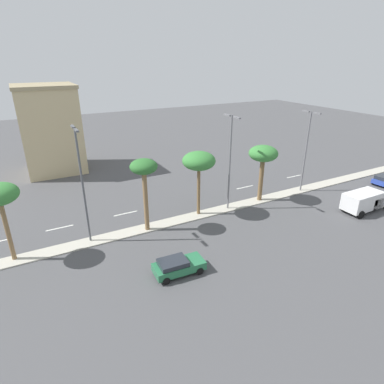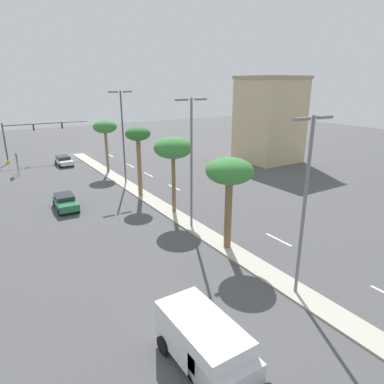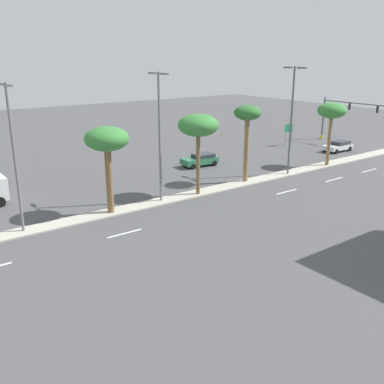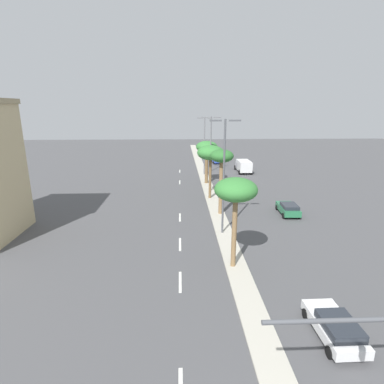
% 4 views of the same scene
% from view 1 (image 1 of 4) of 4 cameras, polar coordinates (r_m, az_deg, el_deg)
% --- Properties ---
extents(ground_plane, '(160.00, 160.00, 0.00)m').
position_cam_1_polar(ground_plane, '(38.66, 6.13, -3.00)').
color(ground_plane, '#4C4C4F').
extents(median_curb, '(1.80, 97.12, 0.12)m').
position_cam_1_polar(median_curb, '(45.17, 17.56, 0.03)').
color(median_curb, '#B7B2A3').
rests_on(median_curb, ground).
extents(lane_stripe_rear, '(0.20, 2.80, 0.01)m').
position_cam_1_polar(lane_stripe_rear, '(37.08, -22.62, -5.97)').
color(lane_stripe_rear, silver).
rests_on(lane_stripe_rear, ground).
extents(lane_stripe_left, '(0.20, 2.80, 0.01)m').
position_cam_1_polar(lane_stripe_left, '(38.10, -11.83, -3.78)').
color(lane_stripe_left, silver).
rests_on(lane_stripe_left, ground).
extents(lane_stripe_near, '(0.20, 2.80, 0.01)m').
position_cam_1_polar(lane_stripe_near, '(45.38, 9.45, 0.86)').
color(lane_stripe_near, silver).
rests_on(lane_stripe_near, ground).
extents(lane_stripe_mid, '(0.20, 2.80, 0.01)m').
position_cam_1_polar(lane_stripe_mid, '(51.36, 17.80, 2.69)').
color(lane_stripe_mid, silver).
rests_on(lane_stripe_mid, ground).
extents(commercial_building, '(8.69, 8.63, 13.25)m').
position_cam_1_polar(commercial_building, '(54.51, -24.06, 10.22)').
color(commercial_building, '#C6B284').
rests_on(commercial_building, ground).
extents(palm_tree_right, '(2.72, 2.72, 7.69)m').
position_cam_1_polar(palm_tree_right, '(31.49, -8.62, 3.80)').
color(palm_tree_right, olive).
rests_on(palm_tree_right, median_curb).
extents(palm_tree_trailing, '(3.65, 3.65, 7.39)m').
position_cam_1_polar(palm_tree_trailing, '(34.69, 1.24, 5.46)').
color(palm_tree_trailing, brown).
rests_on(palm_tree_trailing, median_curb).
extents(palm_tree_mid, '(3.52, 3.52, 7.06)m').
position_cam_1_polar(palm_tree_mid, '(39.51, 12.64, 6.47)').
color(palm_tree_mid, brown).
rests_on(palm_tree_mid, median_curb).
extents(street_lamp_far, '(2.90, 0.24, 11.27)m').
position_cam_1_polar(street_lamp_far, '(30.73, -19.14, 2.23)').
color(street_lamp_far, '#515459').
rests_on(street_lamp_far, median_curb).
extents(street_lamp_front, '(2.90, 0.24, 11.06)m').
position_cam_1_polar(street_lamp_front, '(36.30, 6.83, 6.27)').
color(street_lamp_front, slate).
rests_on(street_lamp_front, median_curb).
extents(street_lamp_trailing, '(2.90, 0.24, 10.60)m').
position_cam_1_polar(street_lamp_trailing, '(44.10, 19.84, 7.75)').
color(street_lamp_trailing, slate).
rests_on(street_lamp_trailing, median_curb).
extents(sedan_green_center, '(2.22, 4.39, 1.41)m').
position_cam_1_polar(sedan_green_center, '(27.34, -2.58, -13.07)').
color(sedan_green_center, '#287047').
rests_on(sedan_green_center, ground).
extents(sedan_blue_mid, '(2.25, 3.99, 1.39)m').
position_cam_1_polar(sedan_blue_mid, '(53.21, 31.23, 1.92)').
color(sedan_blue_mid, '#2D47AD').
rests_on(sedan_blue_mid, ground).
extents(box_truck, '(2.59, 6.02, 2.40)m').
position_cam_1_polar(box_truck, '(42.60, 28.52, -1.35)').
color(box_truck, silver).
rests_on(box_truck, ground).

